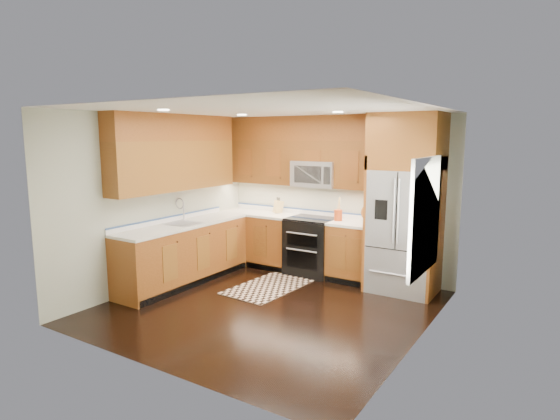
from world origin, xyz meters
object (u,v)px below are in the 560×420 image
Objects in this scene: refrigerator at (405,204)px; knife_block at (278,207)px; rug at (268,287)px; range at (311,246)px; utensil_crock at (338,213)px.

refrigerator is 2.33m from knife_block.
rug is at bearing -152.02° from refrigerator.
rug is (-1.77, -0.94, -1.30)m from refrigerator.
range is 0.97m from knife_block.
knife_block is at bearing 174.11° from utensil_crock.
knife_block is at bearing 174.95° from refrigerator.
range is 1.10m from rug.
refrigerator reaches higher than utensil_crock.
knife_block is 0.74× the size of utensil_crock.
utensil_crock is at bearing 60.54° from rug.
rug is 1.64m from knife_block.
rug is 3.62× the size of utensil_crock.
rug is at bearing -123.51° from utensil_crock.
range is 2.53× the size of utensil_crock.
refrigerator is at bearing 32.03° from rug.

